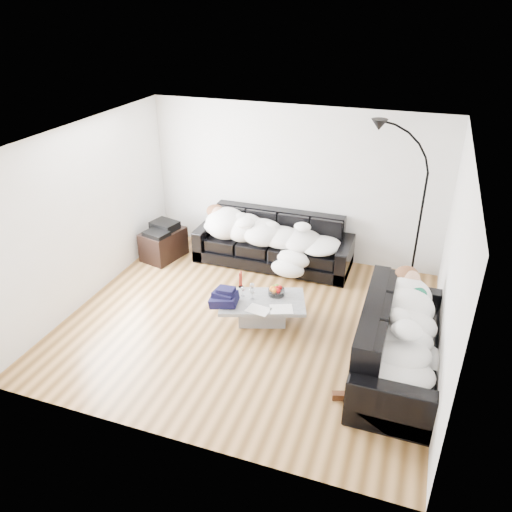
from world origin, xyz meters
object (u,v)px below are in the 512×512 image
(sleeper_back, at_px, (272,230))
(floor_lamp, at_px, (420,218))
(sofa_right, at_px, (402,340))
(av_cabinet, at_px, (164,244))
(sleeper_right, at_px, (404,326))
(wine_glass_b, at_px, (243,291))
(shoes, at_px, (350,393))
(coffee_table, at_px, (262,311))
(sofa_back, at_px, (273,241))
(candle_left, at_px, (240,280))
(candle_right, at_px, (241,279))
(wine_glass_c, at_px, (252,294))
(wine_glass_a, at_px, (252,289))
(fruit_bowl, at_px, (276,290))
(stereo, at_px, (162,227))

(sleeper_back, distance_m, floor_lamp, 2.34)
(sofa_right, height_order, av_cabinet, sofa_right)
(sleeper_right, height_order, wine_glass_b, sleeper_right)
(wine_glass_b, xyz_separation_m, av_cabinet, (-1.95, 1.26, -0.17))
(shoes, distance_m, av_cabinet, 4.38)
(coffee_table, bearing_deg, sofa_right, -12.99)
(sleeper_back, bearing_deg, sofa_back, 90.00)
(wine_glass_b, distance_m, candle_left, 0.24)
(sleeper_right, height_order, candle_right, sleeper_right)
(wine_glass_c, bearing_deg, wine_glass_a, 110.32)
(coffee_table, xyz_separation_m, wine_glass_c, (-0.14, -0.03, 0.26))
(sofa_back, distance_m, candle_left, 1.47)
(candle_left, bearing_deg, coffee_table, -28.21)
(av_cabinet, bearing_deg, wine_glass_c, -18.12)
(coffee_table, height_order, fruit_bowl, fruit_bowl)
(wine_glass_b, distance_m, floor_lamp, 2.93)
(sleeper_back, distance_m, shoes, 3.33)
(fruit_bowl, distance_m, wine_glass_a, 0.34)
(sleeper_right, height_order, floor_lamp, floor_lamp)
(fruit_bowl, distance_m, wine_glass_c, 0.36)
(wine_glass_b, distance_m, wine_glass_c, 0.16)
(candle_right, bearing_deg, candle_left, -156.98)
(wine_glass_b, bearing_deg, sleeper_right, -11.77)
(wine_glass_c, xyz_separation_m, av_cabinet, (-2.11, 1.30, -0.18))
(candle_right, bearing_deg, sleeper_back, 89.07)
(wine_glass_b, xyz_separation_m, floor_lamp, (2.20, 1.81, 0.70))
(fruit_bowl, bearing_deg, shoes, -44.93)
(fruit_bowl, relative_size, floor_lamp, 0.10)
(sofa_right, distance_m, sleeper_right, 0.20)
(sleeper_back, distance_m, coffee_table, 1.75)
(av_cabinet, bearing_deg, floor_lamp, 21.21)
(sofa_right, height_order, coffee_table, sofa_right)
(candle_left, bearing_deg, floor_lamp, 34.68)
(floor_lamp, bearing_deg, sofa_right, -90.05)
(wine_glass_c, bearing_deg, fruit_bowl, 39.48)
(sofa_right, xyz_separation_m, fruit_bowl, (-1.76, 0.64, -0.04))
(coffee_table, relative_size, floor_lamp, 0.53)
(sofa_right, distance_m, fruit_bowl, 1.88)
(sofa_back, height_order, candle_left, sofa_back)
(sleeper_back, bearing_deg, shoes, -56.43)
(sofa_back, height_order, coffee_table, sofa_back)
(wine_glass_a, bearing_deg, shoes, -36.45)
(wine_glass_c, distance_m, floor_lamp, 2.85)
(sleeper_back, xyz_separation_m, sleeper_right, (2.28, -2.08, 0.01))
(stereo, xyz_separation_m, floor_lamp, (4.15, 0.56, 0.54))
(candle_left, xyz_separation_m, stereo, (-1.83, 1.05, 0.11))
(wine_glass_c, bearing_deg, wine_glass_b, 163.93)
(candle_right, bearing_deg, fruit_bowl, -2.96)
(av_cabinet, bearing_deg, sofa_back, 26.22)
(wine_glass_a, distance_m, stereo, 2.37)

